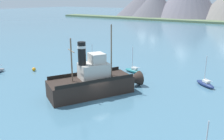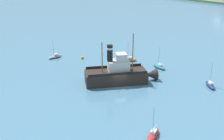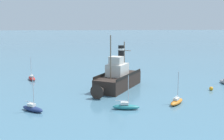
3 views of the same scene
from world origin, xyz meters
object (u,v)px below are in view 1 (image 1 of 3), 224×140
Objects in this scene: old_tugboat at (95,82)px; sailboat_navy at (205,84)px; sailboat_orange at (94,67)px; mooring_buoy at (34,69)px; sailboat_teal at (134,70)px.

old_tugboat is 2.90× the size of sailboat_navy.
sailboat_orange reaches higher than mooring_buoy.
old_tugboat is 17.61m from sailboat_navy.
mooring_buoy is at bearing -162.16° from sailboat_navy.
mooring_buoy is at bearing -149.85° from sailboat_teal.
sailboat_orange is at bearing 128.15° from old_tugboat.
old_tugboat is at bearing -89.19° from sailboat_teal.
old_tugboat is at bearing -8.72° from mooring_buoy.
old_tugboat is 2.90× the size of sailboat_orange.
sailboat_navy is 6.99× the size of mooring_buoy.
sailboat_teal is 8.10m from sailboat_orange.
sailboat_teal is 19.10m from mooring_buoy.
sailboat_navy reaches higher than mooring_buoy.
sailboat_teal is at bearing 30.15° from mooring_buoy.
sailboat_teal is 1.00× the size of sailboat_orange.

